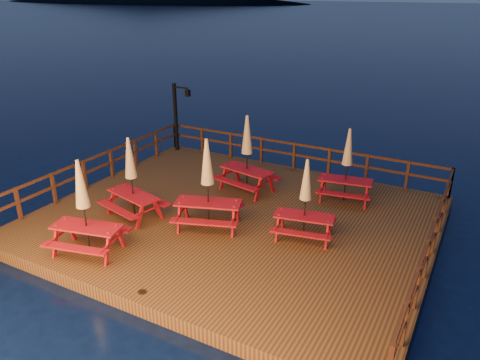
{
  "coord_description": "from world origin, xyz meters",
  "views": [
    {
      "loc": [
        6.59,
        -11.72,
        7.23
      ],
      "look_at": [
        -0.15,
        0.6,
        1.41
      ],
      "focal_mm": 35.0,
      "sensor_mm": 36.0,
      "label": 1
    }
  ],
  "objects_px": {
    "lamp_post": "(178,111)",
    "picnic_table_0": "(83,206)",
    "picnic_table_1": "(208,183)",
    "picnic_table_2": "(247,153)"
  },
  "relations": [
    {
      "from": "picnic_table_0",
      "to": "picnic_table_2",
      "type": "distance_m",
      "value": 6.14
    },
    {
      "from": "lamp_post",
      "to": "picnic_table_1",
      "type": "xyz_separation_m",
      "value": [
        5.03,
        -5.57,
        -0.33
      ]
    },
    {
      "from": "picnic_table_0",
      "to": "picnic_table_1",
      "type": "bearing_deg",
      "value": 39.5
    },
    {
      "from": "lamp_post",
      "to": "picnic_table_0",
      "type": "bearing_deg",
      "value": -70.94
    },
    {
      "from": "picnic_table_1",
      "to": "picnic_table_2",
      "type": "xyz_separation_m",
      "value": [
        -0.28,
        3.02,
        -0.02
      ]
    },
    {
      "from": "picnic_table_1",
      "to": "picnic_table_2",
      "type": "relative_size",
      "value": 1.01
    },
    {
      "from": "picnic_table_1",
      "to": "picnic_table_2",
      "type": "height_order",
      "value": "picnic_table_1"
    },
    {
      "from": "lamp_post",
      "to": "picnic_table_0",
      "type": "relative_size",
      "value": 1.1
    },
    {
      "from": "picnic_table_2",
      "to": "picnic_table_0",
      "type": "bearing_deg",
      "value": -95.89
    },
    {
      "from": "picnic_table_1",
      "to": "picnic_table_2",
      "type": "bearing_deg",
      "value": 75.77
    }
  ]
}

